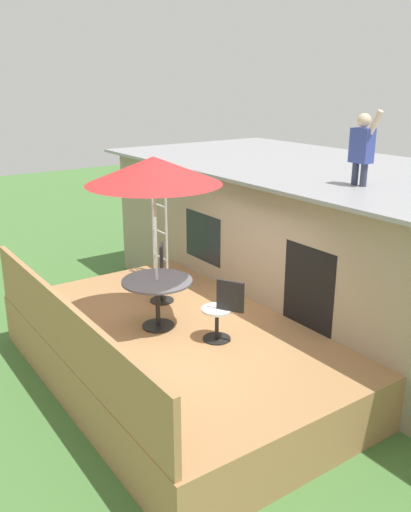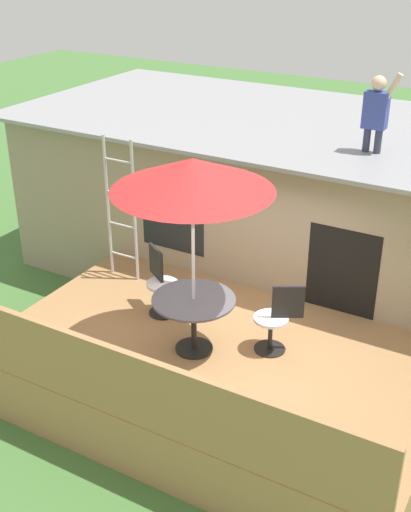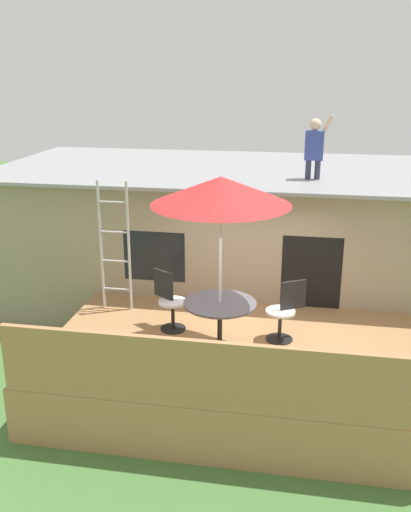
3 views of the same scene
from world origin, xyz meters
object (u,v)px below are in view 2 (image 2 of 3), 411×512
at_px(patio_table, 194,310).
at_px(step_ladder, 121,210).
at_px(patio_chair_right, 277,319).
at_px(patio_chair_left, 160,282).
at_px(patio_umbrella, 192,175).
at_px(person_figure, 377,109).

xyz_separation_m(patio_table, step_ladder, (-1.94, 1.18, 0.51)).
bearing_deg(patio_chair_right, patio_table, 0.00).
bearing_deg(patio_table, patio_chair_left, 146.40).
xyz_separation_m(step_ladder, patio_chair_left, (1.06, -0.60, -0.64)).
bearing_deg(patio_umbrella, patio_chair_left, 146.40).
xyz_separation_m(patio_table, person_figure, (1.22, 2.81, 2.05)).
height_order(patio_table, patio_chair_left, patio_chair_left).
height_order(patio_table, patio_umbrella, patio_umbrella).
relative_size(person_figure, patio_chair_right, 1.21).
bearing_deg(patio_chair_right, patio_chair_left, -32.00).
height_order(patio_chair_left, patio_chair_right, same).
bearing_deg(person_figure, step_ladder, -152.72).
bearing_deg(patio_chair_left, patio_chair_right, 31.17).
relative_size(patio_umbrella, patio_chair_left, 2.76).
bearing_deg(person_figure, patio_umbrella, -113.42).
height_order(patio_table, person_figure, person_figure).
distance_m(step_ladder, patio_chair_left, 1.37).
height_order(person_figure, patio_chair_right, person_figure).
xyz_separation_m(step_ladder, person_figure, (3.16, 1.63, 1.53)).
height_order(step_ladder, patio_chair_left, step_ladder).
bearing_deg(patio_table, patio_chair_right, 29.57).
bearing_deg(patio_chair_right, patio_umbrella, -0.00).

